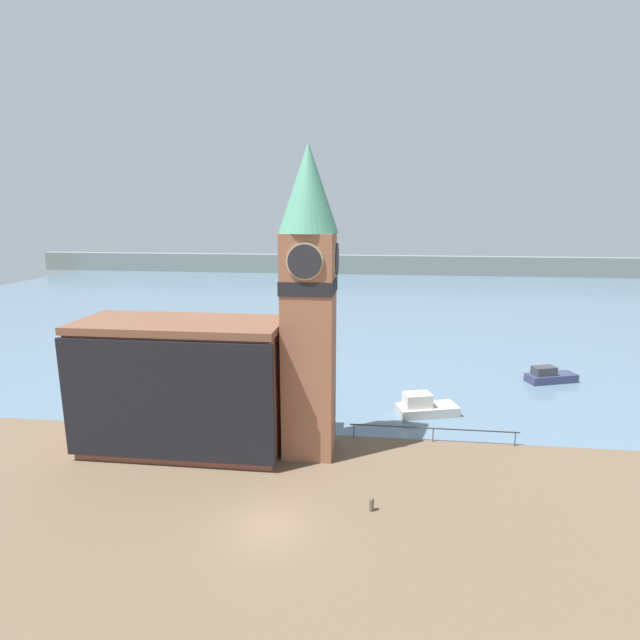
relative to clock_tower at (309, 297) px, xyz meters
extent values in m
plane|color=brown|center=(-0.95, -8.79, -11.02)|extent=(160.00, 160.00, 0.00)
cube|color=slate|center=(-0.95, 62.73, -11.02)|extent=(160.00, 120.00, 0.00)
cube|color=slate|center=(-0.95, 102.73, -8.52)|extent=(180.00, 3.00, 5.00)
cube|color=#333338|center=(8.75, 2.48, -9.97)|extent=(12.17, 0.08, 0.08)
cylinder|color=#333338|center=(2.97, 2.48, -10.49)|extent=(0.07, 0.07, 1.05)
cylinder|color=#333338|center=(8.75, 2.48, -10.49)|extent=(0.07, 0.07, 1.05)
cylinder|color=#333338|center=(14.54, 2.48, -10.49)|extent=(0.07, 0.07, 1.05)
cube|color=#935B42|center=(-0.01, 0.01, -3.44)|extent=(3.36, 3.36, 15.15)
cube|color=black|center=(-0.01, 0.01, 0.72)|extent=(3.48, 3.48, 0.90)
cylinder|color=tan|center=(-0.01, -1.73, 2.47)|extent=(2.33, 0.12, 2.33)
cylinder|color=#232328|center=(-0.01, -1.82, 2.47)|extent=(2.11, 0.12, 2.11)
cylinder|color=tan|center=(1.73, 0.01, 2.47)|extent=(0.12, 2.33, 2.33)
cylinder|color=#232328|center=(1.82, 0.01, 2.47)|extent=(0.12, 2.11, 2.11)
cone|color=#4C9375|center=(-0.01, 0.01, 6.92)|extent=(3.86, 3.86, 5.57)
cube|color=brown|center=(-8.87, -0.38, -6.65)|extent=(13.66, 5.49, 8.75)
cube|color=brown|center=(-8.87, -0.38, -2.02)|extent=(14.06, 5.89, 0.50)
cube|color=black|center=(-8.87, -3.28, -6.47)|extent=(14.16, 0.30, 8.05)
cube|color=#B7B2A8|center=(8.79, 7.54, -10.62)|extent=(5.35, 3.44, 0.79)
cube|color=silver|center=(7.94, 7.28, -9.67)|extent=(2.51, 2.04, 1.11)
cube|color=#333856|center=(21.71, 17.28, -10.62)|extent=(5.21, 3.27, 0.80)
cube|color=#38383D|center=(20.87, 16.99, -9.81)|extent=(2.44, 1.88, 0.82)
cylinder|color=brown|center=(4.46, -6.71, -10.68)|extent=(0.25, 0.25, 0.69)
sphere|color=brown|center=(4.46, -6.71, -10.33)|extent=(0.27, 0.27, 0.27)
camera|label=1|loc=(4.55, -32.02, 5.48)|focal=28.00mm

